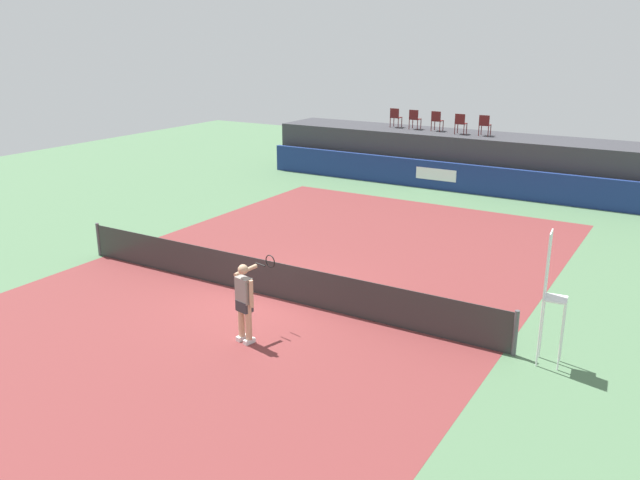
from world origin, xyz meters
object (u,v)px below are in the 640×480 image
Objects in this scene: spectator_chair_far_right at (485,124)px; net_post_far at (515,333)px; net_post_near at (99,239)px; spectator_chair_right at (461,123)px; tennis_player at (245,300)px; umpire_chair at (550,290)px; spectator_chair_center at (437,120)px; spectator_chair_left at (415,118)px; spectator_chair_far_left at (396,117)px.

net_post_far is at bearing -69.79° from spectator_chair_far_right.
spectator_chair_far_right is 16.65m from net_post_near.
net_post_near is at bearing -111.33° from spectator_chair_right.
net_post_near is at bearing 162.23° from tennis_player.
umpire_chair reaches higher than net_post_far.
spectator_chair_center is at bearing 73.29° from net_post_near.
umpire_chair is at bearing -58.34° from spectator_chair_left.
spectator_chair_far_right is 0.89× the size of net_post_far.
spectator_chair_left is (1.01, -0.12, 0.00)m from spectator_chair_far_left.
umpire_chair is at bearing -1.09° from net_post_far.
spectator_chair_center and spectator_chair_right have the same top height.
tennis_player is at bearing -155.57° from net_post_far.
spectator_chair_far_left is 1.00× the size of spectator_chair_far_right.
spectator_chair_far_left is 18.51m from tennis_player.
spectator_chair_far_left is 0.89× the size of net_post_near.
spectator_chair_left is 0.89× the size of net_post_far.
spectator_chair_far_left and spectator_chair_left have the same top height.
spectator_chair_right is at bearing 68.67° from net_post_near.
spectator_chair_center is at bearing 162.70° from spectator_chair_right.
spectator_chair_far_left is at bearing 173.86° from spectator_chair_far_right.
umpire_chair is (8.39, -15.33, -1.11)m from spectator_chair_center.
umpire_chair is at bearing -67.85° from spectator_chair_far_right.
tennis_player is (0.39, -17.33, -1.73)m from spectator_chair_far_right.
umpire_chair is (6.11, -15.01, -1.11)m from spectator_chair_far_right.
umpire_chair is at bearing -61.32° from spectator_chair_center.
spectator_chair_right is 16.46m from net_post_far.
spectator_chair_far_left is at bearing 173.13° from spectator_chair_left.
spectator_chair_far_right is at bearing 110.21° from net_post_far.
spectator_chair_far_right is at bearing 91.30° from tennis_player.
net_post_far is (6.57, -14.94, -2.19)m from spectator_chair_right.
spectator_chair_far_right is at bearing 3.39° from spectator_chair_right.
spectator_chair_left is at bearing 120.06° from net_post_far.
spectator_chair_center is 1.29m from spectator_chair_right.
spectator_chair_right is at bearing -176.61° from spectator_chair_far_right.
net_post_near and net_post_far have the same top height.
spectator_chair_left is at bearing 174.08° from spectator_chair_far_right.
tennis_player is at bearing -157.92° from umpire_chair.
spectator_chair_far_right is at bearing -5.92° from spectator_chair_left.
umpire_chair is (10.48, -15.48, -1.11)m from spectator_chair_far_left.
spectator_chair_left is 2.35m from spectator_chair_right.
net_post_far is at bearing 178.91° from umpire_chair.
spectator_chair_far_right is 0.32× the size of umpire_chair.
spectator_chair_left reaches higher than tennis_player.
spectator_chair_far_left and spectator_chair_center have the same top height.
spectator_chair_left is 1.00× the size of spectator_chair_center.
spectator_chair_left is 3.38m from spectator_chair_far_right.
spectator_chair_right is 0.89× the size of net_post_near.
net_post_near is 1.00× the size of net_post_far.
spectator_chair_right is (2.32, -0.41, 0.00)m from spectator_chair_left.
spectator_chair_center is at bearing -4.02° from spectator_chair_far_left.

